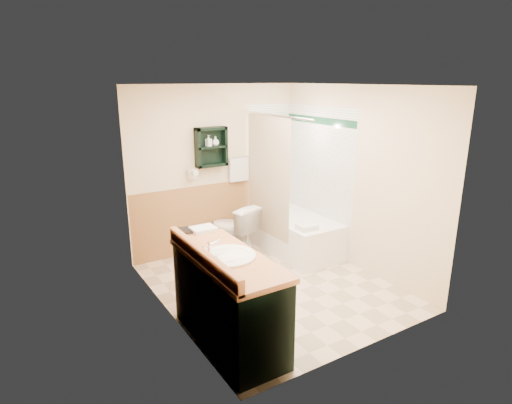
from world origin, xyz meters
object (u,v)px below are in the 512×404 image
Objects in this scene: vanity at (229,300)px; vanity_book at (176,223)px; wall_shelf at (211,147)px; soap_bottle_a at (209,144)px; hair_dryer at (192,174)px; bathtub at (294,233)px; soap_bottle_b at (215,142)px; toilet at (233,230)px.

vanity is 1.03m from vanity_book.
soap_bottle_a is (-0.04, -0.01, 0.05)m from wall_shelf.
vanity is (-0.59, -2.17, -0.75)m from hair_dryer.
bathtub is 9.89× the size of soap_bottle_a.
vanity_book is (-0.76, -1.32, -0.20)m from hair_dryer.
soap_bottle_b is at bearing -4.72° from hair_dryer.
bathtub is at bearing -29.36° from soap_bottle_a.
bathtub is (1.92, 1.54, -0.18)m from vanity.
vanity_book is at bearing -119.98° from hair_dryer.
soap_bottle_b is (1.12, 1.29, 0.61)m from vanity_book.
wall_shelf is 1.76m from vanity_book.
vanity_book is (-0.17, 0.85, 0.56)m from vanity.
hair_dryer is 0.16× the size of bathtub.
vanity reaches higher than toilet.
soap_bottle_a reaches higher than hair_dryer.
toilet is at bearing -32.80° from hair_dryer.
soap_bottle_b reaches higher than toilet.
soap_bottle_a reaches higher than bathtub.
bathtub is at bearing -25.44° from hair_dryer.
hair_dryer is at bearing 173.36° from soap_bottle_a.
vanity_book is 1.81m from soap_bottle_b.
vanity_book is (-1.23, -1.02, 0.63)m from toilet.
wall_shelf is at bearing 6.77° from soap_bottle_a.
bathtub is (1.03, -0.61, -1.29)m from wall_shelf.
toilet is 3.50× the size of vanity_book.
toilet is (-0.86, 0.33, 0.11)m from bathtub.
soap_bottle_a is (-1.07, 0.60, 1.34)m from bathtub.
soap_bottle_b is (-0.96, 0.60, 1.35)m from bathtub.
soap_bottle_a reaches higher than vanity.
soap_bottle_b is (-0.11, 0.27, 1.24)m from toilet.
vanity_book is 1.44× the size of soap_bottle_a.
vanity_book reaches higher than vanity.
vanity is 2.15m from toilet.
hair_dryer is at bearing 74.23° from vanity_book.
soap_bottle_b is at bearing -4.53° from wall_shelf.
wall_shelf reaches higher than vanity_book.
vanity_book is (-2.08, -0.69, 0.74)m from bathtub.
bathtub is at bearing -31.97° from soap_bottle_b.
bathtub is 1.96× the size of toilet.
hair_dryer is at bearing 175.24° from wall_shelf.
vanity_book is at bearing -129.36° from wall_shelf.
wall_shelf is 0.39× the size of vanity.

